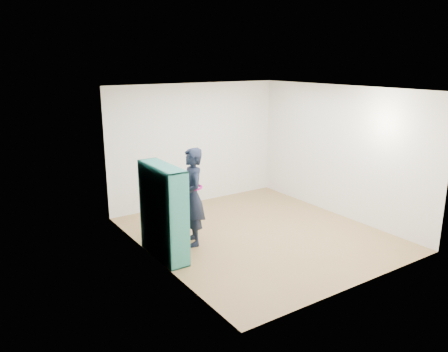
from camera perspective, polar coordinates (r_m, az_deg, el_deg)
floor at (r=8.04m, az=4.53°, el=-7.52°), size 4.50×4.50×0.00m
ceiling at (r=7.44m, az=4.94°, el=11.30°), size 4.50×4.50×0.00m
wall_left at (r=6.62m, az=-9.02°, el=-0.71°), size 0.02×4.50×2.60m
wall_right at (r=8.99m, az=14.83°, el=3.12°), size 0.02×4.50×2.60m
wall_back at (r=9.47m, az=-3.72°, el=4.17°), size 4.00×0.02×2.60m
wall_front at (r=6.10m, az=17.89°, el=-2.65°), size 4.00×0.02×2.60m
bookshelf at (r=6.94m, az=-8.08°, el=-4.79°), size 0.33×1.13×1.50m
person at (r=7.35m, az=-4.16°, el=-2.73°), size 0.55×0.70×1.67m
smartphone at (r=7.36m, az=-5.39°, el=-1.86°), size 0.03×0.11×0.14m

